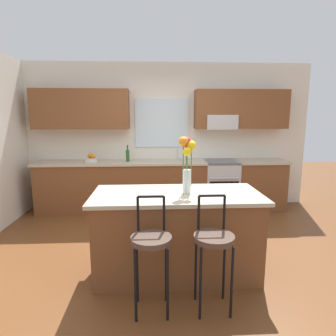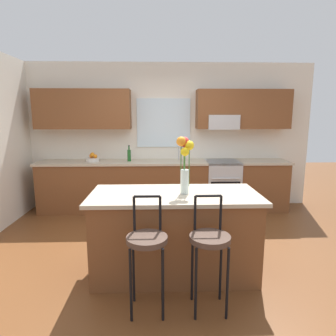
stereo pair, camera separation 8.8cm
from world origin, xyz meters
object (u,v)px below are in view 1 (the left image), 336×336
object	(u,v)px
kitchen_island	(177,233)
fruit_bowl_oranges	(91,159)
oven_range	(220,185)
bottle_olive_oil	(128,155)
bar_stool_middle	(214,243)
bar_stool_near	(151,244)
flower_vase	(187,158)

from	to	relation	value
kitchen_island	fruit_bowl_oranges	world-z (taller)	fruit_bowl_oranges
oven_range	bottle_olive_oil	world-z (taller)	bottle_olive_oil
kitchen_island	bar_stool_middle	world-z (taller)	bar_stool_middle
kitchen_island	fruit_bowl_oranges	bearing A→B (deg)	121.61
oven_range	bar_stool_near	bearing A→B (deg)	-114.34
bar_stool_near	bar_stool_middle	bearing A→B (deg)	0.00
kitchen_island	fruit_bowl_oranges	size ratio (longest dim) A/B	7.53
kitchen_island	bottle_olive_oil	size ratio (longest dim) A/B	6.22
bar_stool_middle	bottle_olive_oil	bearing A→B (deg)	109.03
oven_range	fruit_bowl_oranges	distance (m)	2.42
oven_range	flower_vase	world-z (taller)	flower_vase
kitchen_island	bar_stool_middle	xyz separation A→B (m)	(0.28, -0.63, 0.17)
fruit_bowl_oranges	oven_range	bearing A→B (deg)	-0.72
bar_stool_middle	fruit_bowl_oranges	distance (m)	3.31
oven_range	kitchen_island	distance (m)	2.41
bar_stool_middle	fruit_bowl_oranges	size ratio (longest dim) A/B	4.34
bar_stool_middle	bottle_olive_oil	world-z (taller)	bottle_olive_oil
oven_range	flower_vase	distance (m)	2.52
bar_stool_near	bottle_olive_oil	xyz separation A→B (m)	(-0.43, 2.84, 0.40)
bar_stool_near	bar_stool_middle	size ratio (longest dim) A/B	1.00
oven_range	fruit_bowl_oranges	bearing A→B (deg)	179.28
fruit_bowl_oranges	bar_stool_near	bearing A→B (deg)	-69.02
kitchen_island	bottle_olive_oil	bearing A→B (deg)	107.66
oven_range	kitchen_island	bearing A→B (deg)	-114.52
bar_stool_middle	flower_vase	world-z (taller)	flower_vase
fruit_bowl_oranges	bar_stool_middle	bearing A→B (deg)	-60.03
bottle_olive_oil	bar_stool_near	bearing A→B (deg)	-81.38
kitchen_island	bar_stool_middle	size ratio (longest dim) A/B	1.73
bar_stool_middle	flower_vase	bearing A→B (deg)	105.59
fruit_bowl_oranges	bottle_olive_oil	bearing A→B (deg)	-0.42
kitchen_island	bottle_olive_oil	distance (m)	2.40
kitchen_island	flower_vase	xyz separation A→B (m)	(0.10, -0.01, 0.84)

